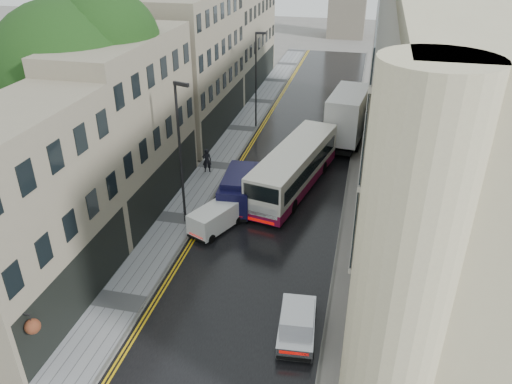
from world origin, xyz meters
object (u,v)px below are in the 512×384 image
at_px(pedestrian, 207,160).
at_px(lamp_post_far, 256,81).
at_px(tree_near, 75,106).
at_px(navy_van, 220,199).
at_px(lamp_post_near, 180,156).
at_px(white_lorry, 330,122).
at_px(silver_hatchback, 278,341).
at_px(tree_far, 161,67).
at_px(cream_bus, 260,185).
at_px(white_van, 193,223).

bearing_deg(pedestrian, lamp_post_far, -114.64).
distance_m(tree_near, navy_van, 10.78).
bearing_deg(lamp_post_near, white_lorry, 79.77).
xyz_separation_m(silver_hatchback, lamp_post_near, (-7.89, 9.58, 3.96)).
height_order(tree_near, tree_far, tree_near).
bearing_deg(tree_far, silver_hatchback, -57.91).
bearing_deg(cream_bus, tree_far, 147.66).
bearing_deg(cream_bus, pedestrian, 153.60).
height_order(lamp_post_near, lamp_post_far, lamp_post_near).
relative_size(navy_van, pedestrian, 2.67).
bearing_deg(white_van, tree_far, 141.59).
relative_size(cream_bus, lamp_post_far, 1.35).
relative_size(white_lorry, pedestrian, 4.72).
xyz_separation_m(white_van, navy_van, (1.00, 2.44, 0.47)).
relative_size(tree_far, lamp_post_near, 1.37).
xyz_separation_m(tree_far, white_lorry, (14.65, 0.12, -3.85)).
bearing_deg(tree_far, lamp_post_far, 25.65).
bearing_deg(lamp_post_near, white_van, -32.67).
relative_size(tree_near, cream_bus, 1.20).
relative_size(white_lorry, white_van, 2.45).
height_order(cream_bus, white_lorry, white_lorry).
bearing_deg(silver_hatchback, lamp_post_far, 100.26).
bearing_deg(tree_near, tree_far, 88.68).
relative_size(silver_hatchback, white_van, 1.01).
bearing_deg(cream_bus, white_van, -113.72).
bearing_deg(lamp_post_near, lamp_post_far, 106.53).
relative_size(cream_bus, lamp_post_near, 1.27).
height_order(pedestrian, lamp_post_far, lamp_post_far).
height_order(navy_van, lamp_post_near, lamp_post_near).
xyz_separation_m(white_lorry, lamp_post_near, (-7.74, -14.14, 2.30)).
distance_m(tree_far, pedestrian, 10.46).
bearing_deg(cream_bus, lamp_post_near, -130.34).
bearing_deg(cream_bus, tree_near, -157.13).
bearing_deg(white_lorry, silver_hatchback, -82.94).
height_order(cream_bus, navy_van, cream_bus).
height_order(white_van, lamp_post_far, lamp_post_far).
xyz_separation_m(tree_far, white_van, (7.90, -15.25, -5.38)).
bearing_deg(lamp_post_far, silver_hatchback, -84.39).
bearing_deg(tree_far, lamp_post_near, -63.77).
bearing_deg(pedestrian, silver_hatchback, 100.76).
xyz_separation_m(white_van, lamp_post_near, (-0.99, 1.23, 3.83)).
relative_size(cream_bus, white_van, 3.17).
bearing_deg(tree_near, navy_van, 1.16).
relative_size(white_van, lamp_post_near, 0.40).
relative_size(navy_van, lamp_post_far, 0.59).
bearing_deg(navy_van, tree_far, 121.01).
bearing_deg(lamp_post_near, pedestrian, 115.18).
height_order(tree_near, lamp_post_near, tree_near).
xyz_separation_m(navy_van, lamp_post_near, (-1.99, -1.21, 3.36)).
height_order(tree_near, pedestrian, tree_near).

